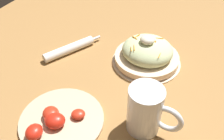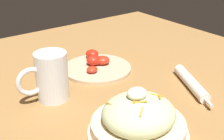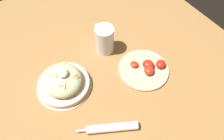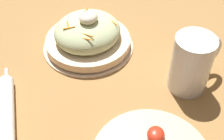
{
  "view_description": "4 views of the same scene",
  "coord_description": "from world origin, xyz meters",
  "px_view_note": "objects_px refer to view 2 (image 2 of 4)",
  "views": [
    {
      "loc": [
        0.19,
        -0.52,
        0.53
      ],
      "look_at": [
        -0.05,
        -0.04,
        0.06
      ],
      "focal_mm": 39.6,
      "sensor_mm": 36.0,
      "label": 1
    },
    {
      "loc": [
        0.39,
        0.51,
        0.41
      ],
      "look_at": [
        -0.04,
        -0.06,
        0.08
      ],
      "focal_mm": 48.27,
      "sensor_mm": 36.0,
      "label": 2
    },
    {
      "loc": [
        -0.48,
        0.18,
        0.77
      ],
      "look_at": [
        -0.07,
        -0.08,
        0.07
      ],
      "focal_mm": 34.18,
      "sensor_mm": 36.0,
      "label": 3
    },
    {
      "loc": [
        -0.34,
        -0.38,
        0.5
      ],
      "look_at": [
        -0.05,
        -0.05,
        0.07
      ],
      "focal_mm": 49.15,
      "sensor_mm": 36.0,
      "label": 4
    }
  ],
  "objects_px": {
    "beer_mug": "(51,78)",
    "tomato_plate": "(97,66)",
    "napkin_roll": "(191,83)",
    "salad_plate": "(138,119)"
  },
  "relations": [
    {
      "from": "beer_mug",
      "to": "tomato_plate",
      "type": "xyz_separation_m",
      "value": [
        -0.2,
        -0.08,
        -0.05
      ]
    },
    {
      "from": "napkin_roll",
      "to": "tomato_plate",
      "type": "relative_size",
      "value": 0.95
    },
    {
      "from": "napkin_roll",
      "to": "tomato_plate",
      "type": "bearing_deg",
      "value": -61.88
    },
    {
      "from": "salad_plate",
      "to": "tomato_plate",
      "type": "bearing_deg",
      "value": -109.23
    },
    {
      "from": "napkin_roll",
      "to": "salad_plate",
      "type": "bearing_deg",
      "value": 14.23
    },
    {
      "from": "salad_plate",
      "to": "napkin_roll",
      "type": "bearing_deg",
      "value": -165.77
    },
    {
      "from": "beer_mug",
      "to": "tomato_plate",
      "type": "bearing_deg",
      "value": -157.0
    },
    {
      "from": "tomato_plate",
      "to": "napkin_roll",
      "type": "bearing_deg",
      "value": 118.12
    },
    {
      "from": "beer_mug",
      "to": "napkin_roll",
      "type": "relative_size",
      "value": 0.67
    },
    {
      "from": "salad_plate",
      "to": "napkin_roll",
      "type": "xyz_separation_m",
      "value": [
        -0.26,
        -0.07,
        -0.02
      ]
    }
  ]
}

